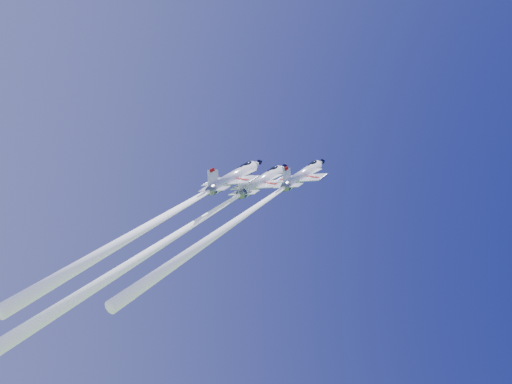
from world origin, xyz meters
TOP-DOWN VIEW (x-y plane):
  - jet_lead at (-16.65, -3.88)m, footprint 49.80×21.34m
  - jet_left at (-18.00, 1.49)m, footprint 44.09×18.93m
  - jet_right at (-9.85, -12.33)m, footprint 40.26×17.44m
  - jet_slot at (-20.51, -6.50)m, footprint 40.79×17.79m

SIDE VIEW (x-z plane):
  - jet_lead at x=-16.65m, z-range 73.00..120.81m
  - jet_slot at x=-20.51m, z-range 80.40..117.39m
  - jet_right at x=-9.85m, z-range 80.90..117.83m
  - jet_left at x=-18.00m, z-range 78.52..120.46m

